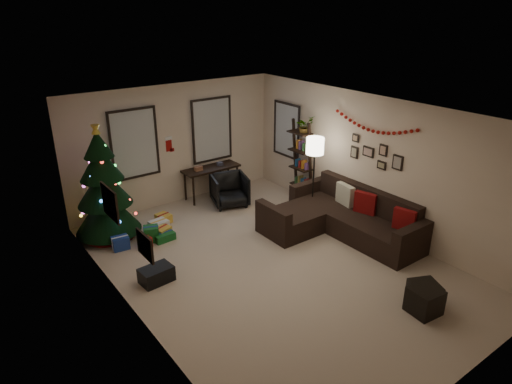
% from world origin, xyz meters
% --- Properties ---
extents(floor, '(7.00, 7.00, 0.00)m').
position_xyz_m(floor, '(0.00, 0.00, 0.00)').
color(floor, '#BFA890').
rests_on(floor, ground).
extents(ceiling, '(7.00, 7.00, 0.00)m').
position_xyz_m(ceiling, '(0.00, 0.00, 2.70)').
color(ceiling, white).
rests_on(ceiling, floor).
extents(wall_back, '(5.00, 0.00, 5.00)m').
position_xyz_m(wall_back, '(0.00, 3.50, 1.35)').
color(wall_back, beige).
rests_on(wall_back, floor).
extents(wall_front, '(5.00, 0.00, 5.00)m').
position_xyz_m(wall_front, '(0.00, -3.50, 1.35)').
color(wall_front, beige).
rests_on(wall_front, floor).
extents(wall_left, '(0.00, 7.00, 7.00)m').
position_xyz_m(wall_left, '(-2.50, 0.00, 1.35)').
color(wall_left, beige).
rests_on(wall_left, floor).
extents(wall_right, '(0.00, 7.00, 7.00)m').
position_xyz_m(wall_right, '(2.50, 0.00, 1.35)').
color(wall_right, beige).
rests_on(wall_right, floor).
extents(window_back_left, '(1.05, 0.06, 1.50)m').
position_xyz_m(window_back_left, '(-0.95, 3.47, 1.55)').
color(window_back_left, '#728CB2').
rests_on(window_back_left, wall_back).
extents(window_back_right, '(1.05, 0.06, 1.50)m').
position_xyz_m(window_back_right, '(0.95, 3.47, 1.55)').
color(window_back_right, '#728CB2').
rests_on(window_back_right, wall_back).
extents(window_right_wall, '(0.06, 0.90, 1.30)m').
position_xyz_m(window_right_wall, '(2.47, 2.55, 1.50)').
color(window_right_wall, '#728CB2').
rests_on(window_right_wall, wall_right).
extents(christmas_tree, '(1.25, 1.25, 2.33)m').
position_xyz_m(christmas_tree, '(-1.92, 2.75, 0.97)').
color(christmas_tree, black).
rests_on(christmas_tree, floor).
extents(presents, '(1.50, 1.01, 0.30)m').
position_xyz_m(presents, '(-1.37, 2.22, 0.11)').
color(presents, silver).
rests_on(presents, floor).
extents(sofa, '(1.99, 2.88, 0.89)m').
position_xyz_m(sofa, '(1.82, 0.12, 0.29)').
color(sofa, black).
rests_on(sofa, floor).
extents(pillow_red_a, '(0.19, 0.42, 0.40)m').
position_xyz_m(pillow_red_a, '(2.21, -1.08, 0.64)').
color(pillow_red_a, maroon).
rests_on(pillow_red_a, sofa).
extents(pillow_red_b, '(0.23, 0.46, 0.44)m').
position_xyz_m(pillow_red_b, '(2.21, -0.17, 0.64)').
color(pillow_red_b, maroon).
rests_on(pillow_red_b, sofa).
extents(pillow_cream, '(0.20, 0.47, 0.46)m').
position_xyz_m(pillow_cream, '(2.21, 0.37, 0.63)').
color(pillow_cream, beige).
rests_on(pillow_cream, sofa).
extents(ottoman_near, '(0.47, 0.47, 0.40)m').
position_xyz_m(ottoman_near, '(0.96, -2.43, 0.20)').
color(ottoman_near, black).
rests_on(ottoman_near, floor).
extents(ottoman_far, '(0.54, 0.54, 0.38)m').
position_xyz_m(ottoman_far, '(1.10, -2.33, 0.19)').
color(ottoman_far, black).
rests_on(ottoman_far, floor).
extents(desk, '(1.36, 0.49, 0.74)m').
position_xyz_m(desk, '(0.75, 3.22, 0.65)').
color(desk, black).
rests_on(desk, floor).
extents(desk_chair, '(0.87, 0.84, 0.72)m').
position_xyz_m(desk_chair, '(0.82, 2.57, 0.36)').
color(desk_chair, black).
rests_on(desk_chair, floor).
extents(bookshelf, '(0.30, 0.56, 1.91)m').
position_xyz_m(bookshelf, '(2.30, 1.81, 0.92)').
color(bookshelf, black).
rests_on(bookshelf, floor).
extents(potted_plant, '(0.58, 0.52, 0.57)m').
position_xyz_m(potted_plant, '(2.30, 1.76, 1.85)').
color(potted_plant, '#4C4C4C').
rests_on(potted_plant, bookshelf).
extents(floor_lamp, '(0.37, 0.37, 1.74)m').
position_xyz_m(floor_lamp, '(1.95, 1.05, 1.45)').
color(floor_lamp, black).
rests_on(floor_lamp, floor).
extents(art_map, '(0.04, 0.60, 0.50)m').
position_xyz_m(art_map, '(-2.48, 0.71, 1.58)').
color(art_map, black).
rests_on(art_map, wall_left).
extents(art_abstract, '(0.04, 0.45, 0.35)m').
position_xyz_m(art_abstract, '(-2.48, -0.47, 1.40)').
color(art_abstract, black).
rests_on(art_abstract, wall_left).
extents(gallery, '(0.03, 1.25, 0.54)m').
position_xyz_m(gallery, '(2.48, -0.07, 1.57)').
color(gallery, black).
rests_on(gallery, wall_right).
extents(garland, '(0.08, 1.90, 0.30)m').
position_xyz_m(garland, '(2.45, 0.01, 2.14)').
color(garland, '#A5140C').
rests_on(garland, wall_right).
extents(stocking_left, '(0.20, 0.05, 0.36)m').
position_xyz_m(stocking_left, '(-0.14, 3.51, 1.40)').
color(stocking_left, '#990F0C').
rests_on(stocking_left, wall_back).
extents(stocking_right, '(0.20, 0.05, 0.36)m').
position_xyz_m(stocking_right, '(0.19, 3.60, 1.42)').
color(stocking_right, '#990F0C').
rests_on(stocking_right, wall_back).
extents(storage_bin, '(0.56, 0.39, 0.26)m').
position_xyz_m(storage_bin, '(-1.88, 0.69, 0.13)').
color(storage_bin, black).
rests_on(storage_bin, floor).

